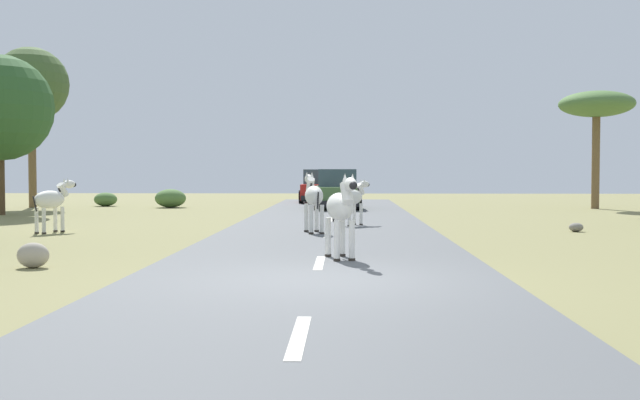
{
  "coord_description": "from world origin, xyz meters",
  "views": [
    {
      "loc": [
        0.28,
        -11.46,
        1.72
      ],
      "look_at": [
        -0.32,
        6.24,
        1.03
      ],
      "focal_mm": 41.92,
      "sensor_mm": 36.0,
      "label": 1
    }
  ],
  "objects_px": {
    "zebra_0": "(341,208)",
    "car_0": "(337,190)",
    "car_1": "(320,187)",
    "tree_5": "(31,85)",
    "zebra_1": "(313,196)",
    "tree_4": "(597,106)",
    "bush_2": "(106,199)",
    "zebra_2": "(353,198)",
    "zebra_3": "(52,200)",
    "bush_0": "(170,198)",
    "rock_1": "(576,227)",
    "rock_0": "(33,255)"
  },
  "relations": [
    {
      "from": "zebra_0",
      "to": "rock_0",
      "type": "height_order",
      "value": "zebra_0"
    },
    {
      "from": "zebra_2",
      "to": "car_1",
      "type": "height_order",
      "value": "car_1"
    },
    {
      "from": "zebra_0",
      "to": "car_1",
      "type": "bearing_deg",
      "value": -101.39
    },
    {
      "from": "zebra_3",
      "to": "tree_5",
      "type": "relative_size",
      "value": 0.2
    },
    {
      "from": "zebra_2",
      "to": "bush_0",
      "type": "xyz_separation_m",
      "value": [
        -8.42,
        11.8,
        -0.47
      ]
    },
    {
      "from": "zebra_0",
      "to": "car_0",
      "type": "relative_size",
      "value": 0.38
    },
    {
      "from": "zebra_0",
      "to": "car_1",
      "type": "height_order",
      "value": "car_1"
    },
    {
      "from": "tree_5",
      "to": "rock_0",
      "type": "bearing_deg",
      "value": -67.0
    },
    {
      "from": "car_1",
      "to": "bush_0",
      "type": "height_order",
      "value": "car_1"
    },
    {
      "from": "zebra_2",
      "to": "rock_1",
      "type": "relative_size",
      "value": 3.56
    },
    {
      "from": "zebra_2",
      "to": "rock_1",
      "type": "bearing_deg",
      "value": 20.85
    },
    {
      "from": "car_0",
      "to": "bush_2",
      "type": "relative_size",
      "value": 3.97
    },
    {
      "from": "zebra_1",
      "to": "zebra_2",
      "type": "relative_size",
      "value": 1.21
    },
    {
      "from": "rock_0",
      "to": "zebra_3",
      "type": "bearing_deg",
      "value": 109.38
    },
    {
      "from": "bush_2",
      "to": "zebra_2",
      "type": "bearing_deg",
      "value": -47.64
    },
    {
      "from": "rock_1",
      "to": "zebra_3",
      "type": "bearing_deg",
      "value": -176.87
    },
    {
      "from": "zebra_2",
      "to": "zebra_3",
      "type": "distance_m",
      "value": 8.72
    },
    {
      "from": "zebra_1",
      "to": "car_1",
      "type": "relative_size",
      "value": 0.39
    },
    {
      "from": "zebra_2",
      "to": "car_0",
      "type": "height_order",
      "value": "car_0"
    },
    {
      "from": "zebra_0",
      "to": "tree_4",
      "type": "relative_size",
      "value": 0.32
    },
    {
      "from": "car_1",
      "to": "rock_0",
      "type": "relative_size",
      "value": 7.71
    },
    {
      "from": "zebra_1",
      "to": "bush_2",
      "type": "height_order",
      "value": "zebra_1"
    },
    {
      "from": "zebra_3",
      "to": "car_0",
      "type": "relative_size",
      "value": 0.35
    },
    {
      "from": "rock_1",
      "to": "zebra_2",
      "type": "bearing_deg",
      "value": 166.2
    },
    {
      "from": "zebra_2",
      "to": "car_1",
      "type": "relative_size",
      "value": 0.33
    },
    {
      "from": "zebra_3",
      "to": "bush_2",
      "type": "bearing_deg",
      "value": 126.16
    },
    {
      "from": "zebra_1",
      "to": "car_0",
      "type": "xyz_separation_m",
      "value": [
        0.49,
        12.91,
        -0.18
      ]
    },
    {
      "from": "tree_5",
      "to": "rock_1",
      "type": "distance_m",
      "value": 25.54
    },
    {
      "from": "car_0",
      "to": "bush_2",
      "type": "xyz_separation_m",
      "value": [
        -11.26,
        2.83,
        -0.52
      ]
    },
    {
      "from": "car_0",
      "to": "bush_0",
      "type": "relative_size",
      "value": 3.06
    },
    {
      "from": "bush_2",
      "to": "rock_1",
      "type": "xyz_separation_m",
      "value": [
        18.16,
        -14.58,
        -0.21
      ]
    },
    {
      "from": "bush_2",
      "to": "zebra_1",
      "type": "bearing_deg",
      "value": -55.6
    },
    {
      "from": "tree_5",
      "to": "rock_0",
      "type": "distance_m",
      "value": 23.93
    },
    {
      "from": "zebra_1",
      "to": "tree_4",
      "type": "height_order",
      "value": "tree_4"
    },
    {
      "from": "zebra_3",
      "to": "zebra_2",
      "type": "bearing_deg",
      "value": 38.96
    },
    {
      "from": "zebra_3",
      "to": "bush_2",
      "type": "xyz_separation_m",
      "value": [
        -3.49,
        15.38,
        -0.57
      ]
    },
    {
      "from": "tree_4",
      "to": "rock_1",
      "type": "relative_size",
      "value": 13.3
    },
    {
      "from": "car_1",
      "to": "tree_5",
      "type": "bearing_deg",
      "value": 21.27
    },
    {
      "from": "bush_0",
      "to": "rock_0",
      "type": "bearing_deg",
      "value": -83.03
    },
    {
      "from": "tree_4",
      "to": "car_1",
      "type": "bearing_deg",
      "value": 157.49
    },
    {
      "from": "zebra_2",
      "to": "car_0",
      "type": "xyz_separation_m",
      "value": [
        -0.62,
        10.21,
        -0.05
      ]
    },
    {
      "from": "tree_4",
      "to": "bush_0",
      "type": "distance_m",
      "value": 19.95
    },
    {
      "from": "zebra_0",
      "to": "zebra_1",
      "type": "distance_m",
      "value": 6.08
    },
    {
      "from": "zebra_0",
      "to": "car_0",
      "type": "distance_m",
      "value": 18.95
    },
    {
      "from": "car_1",
      "to": "bush_0",
      "type": "relative_size",
      "value": 3.03
    },
    {
      "from": "zebra_1",
      "to": "zebra_2",
      "type": "distance_m",
      "value": 2.93
    },
    {
      "from": "zebra_3",
      "to": "tree_5",
      "type": "xyz_separation_m",
      "value": [
        -6.48,
        13.99,
        4.8
      ]
    },
    {
      "from": "zebra_3",
      "to": "rock_1",
      "type": "bearing_deg",
      "value": 26.51
    },
    {
      "from": "zebra_2",
      "to": "tree_5",
      "type": "relative_size",
      "value": 0.19
    },
    {
      "from": "zebra_1",
      "to": "zebra_2",
      "type": "xyz_separation_m",
      "value": [
        1.11,
        2.7,
        -0.13
      ]
    }
  ]
}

